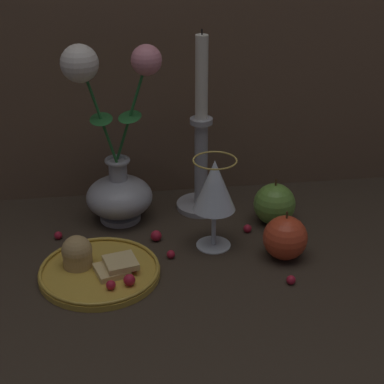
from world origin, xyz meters
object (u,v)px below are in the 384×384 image
plate_with_pastries (96,267)px  apple_near_glass (285,238)px  vase (116,164)px  wine_glass (215,190)px  candlestick (201,152)px  apple_beside_vase (274,204)px

plate_with_pastries → apple_near_glass: (0.32, 0.01, 0.02)m
vase → wine_glass: vase is taller
candlestick → vase: bearing=-170.5°
vase → plate_with_pastries: vase is taller
wine_glass → vase: bearing=143.1°
apple_beside_vase → plate_with_pastries: bearing=-158.5°
apple_near_glass → wine_glass: bearing=156.6°
apple_near_glass → apple_beside_vase: bearing=84.3°
candlestick → apple_beside_vase: (0.13, -0.08, -0.08)m
candlestick → apple_beside_vase: 0.17m
wine_glass → apple_near_glass: (0.11, -0.05, -0.07)m
candlestick → apple_beside_vase: size_ratio=3.87×
candlestick → apple_near_glass: candlestick is taller
vase → plate_with_pastries: bearing=-103.5°
wine_glass → candlestick: size_ratio=0.48×
wine_glass → apple_beside_vase: size_ratio=1.84×
vase → plate_with_pastries: (-0.04, -0.18, -0.10)m
wine_glass → candlestick: 0.15m
plate_with_pastries → apple_beside_vase: (0.33, 0.13, 0.02)m
candlestick → apple_near_glass: bearing=-59.8°
plate_with_pastries → apple_beside_vase: bearing=21.5°
candlestick → apple_near_glass: (0.11, -0.20, -0.08)m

